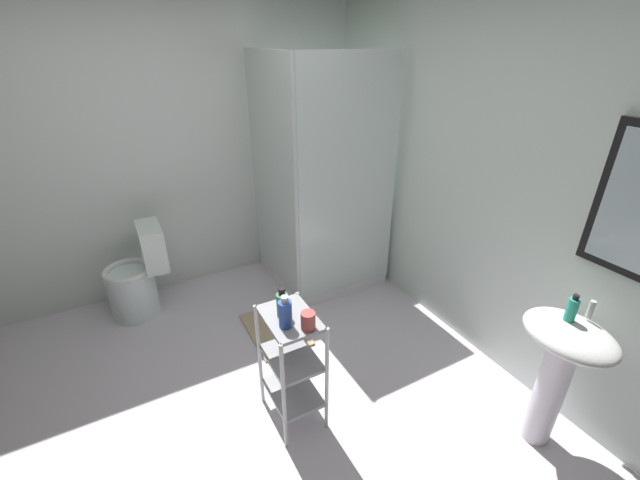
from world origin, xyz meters
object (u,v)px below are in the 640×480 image
object	(u,v)px
bath_mat	(275,329)
toilet	(138,279)
hand_soap_bottle	(572,309)
rinse_cup	(308,321)
storage_cart	(291,360)
pedestal_sink	(560,360)
shower_stall	(316,236)
shampoo_bottle_blue	(285,313)
body_wash_bottle_green	(282,304)

from	to	relation	value
bath_mat	toilet	bearing A→B (deg)	-131.02
hand_soap_bottle	rinse_cup	size ratio (longest dim) A/B	1.55
storage_cart	bath_mat	world-z (taller)	storage_cart
pedestal_sink	bath_mat	distance (m)	1.94
bath_mat	storage_cart	bearing A→B (deg)	-14.66
rinse_cup	bath_mat	world-z (taller)	rinse_cup
shower_stall	shampoo_bottle_blue	world-z (taller)	shower_stall
shower_stall	rinse_cup	distance (m)	1.65
pedestal_sink	body_wash_bottle_green	xyz separation A→B (m)	(-0.83, -1.19, 0.24)
body_wash_bottle_green	hand_soap_bottle	bearing A→B (deg)	56.64
shower_stall	hand_soap_bottle	xyz separation A→B (m)	(2.05, 0.34, 0.41)
storage_cart	hand_soap_bottle	world-z (taller)	hand_soap_bottle
pedestal_sink	toilet	distance (m)	2.99
storage_cart	rinse_cup	bearing A→B (deg)	18.30
toilet	hand_soap_bottle	world-z (taller)	hand_soap_bottle
toilet	storage_cart	bearing A→B (deg)	23.54
hand_soap_bottle	pedestal_sink	bearing A→B (deg)	-21.83
toilet	storage_cart	world-z (taller)	toilet
body_wash_bottle_green	toilet	bearing A→B (deg)	-157.03
pedestal_sink	storage_cart	size ratio (longest dim) A/B	1.09
storage_cart	shower_stall	bearing A→B (deg)	146.73
shower_stall	toilet	bearing A→B (deg)	-99.94
shower_stall	bath_mat	xyz separation A→B (m)	(0.50, -0.63, -0.45)
hand_soap_bottle	rinse_cup	world-z (taller)	hand_soap_bottle
hand_soap_bottle	body_wash_bottle_green	distance (m)	1.45
body_wash_bottle_green	shampoo_bottle_blue	xyz separation A→B (m)	(0.09, -0.02, 0.01)
shower_stall	bath_mat	size ratio (longest dim) A/B	3.33
body_wash_bottle_green	bath_mat	xyz separation A→B (m)	(-0.75, 0.23, -0.81)
bath_mat	shampoo_bottle_blue	bearing A→B (deg)	-16.79
shower_stall	rinse_cup	bearing A→B (deg)	-29.37
pedestal_sink	shampoo_bottle_blue	bearing A→B (deg)	-121.49
shower_stall	shampoo_bottle_blue	xyz separation A→B (m)	(1.34, -0.89, 0.36)
pedestal_sink	body_wash_bottle_green	size ratio (longest dim) A/B	4.65
body_wash_bottle_green	storage_cart	bearing A→B (deg)	49.74
body_wash_bottle_green	rinse_cup	world-z (taller)	body_wash_bottle_green
shower_stall	toilet	size ratio (longest dim) A/B	2.63
shower_stall	body_wash_bottle_green	world-z (taller)	shower_stall
pedestal_sink	rinse_cup	size ratio (longest dim) A/B	8.35
body_wash_bottle_green	rinse_cup	bearing A→B (deg)	24.71
toilet	body_wash_bottle_green	bearing A→B (deg)	22.97
storage_cart	pedestal_sink	bearing A→B (deg)	55.32
rinse_cup	bath_mat	distance (m)	1.21
body_wash_bottle_green	pedestal_sink	bearing A→B (deg)	55.18
body_wash_bottle_green	rinse_cup	distance (m)	0.17
pedestal_sink	rinse_cup	xyz separation A→B (m)	(-0.67, -1.12, 0.21)
body_wash_bottle_green	shampoo_bottle_blue	size ratio (longest dim) A/B	0.95
body_wash_bottle_green	bath_mat	world-z (taller)	body_wash_bottle_green
toilet	bath_mat	bearing A→B (deg)	48.98
shower_stall	hand_soap_bottle	world-z (taller)	shower_stall
rinse_cup	bath_mat	bearing A→B (deg)	170.06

